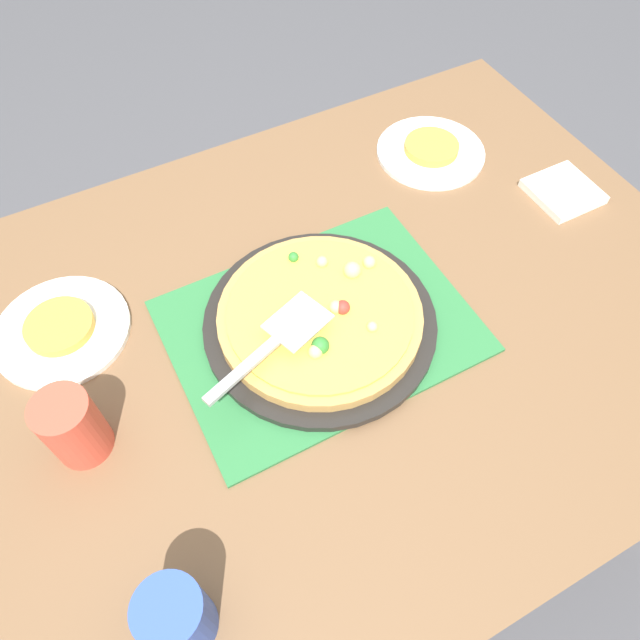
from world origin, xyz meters
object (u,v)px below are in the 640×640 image
at_px(plate_far_right, 431,152).
at_px(served_slice_right, 431,147).
at_px(served_slice_left, 59,326).
at_px(plate_near_left, 62,331).
at_px(pizza_server, 276,341).
at_px(cup_near, 177,617).
at_px(napkin_stack, 563,191).
at_px(pizza, 321,315).
at_px(cup_far, 73,427).
at_px(pizza_pan, 320,322).

relative_size(plate_far_right, served_slice_right, 2.00).
distance_m(served_slice_left, served_slice_right, 0.78).
relative_size(plate_near_left, pizza_server, 0.95).
distance_m(cup_near, napkin_stack, 0.99).
height_order(pizza, plate_near_left, pizza).
bearing_deg(cup_near, pizza, -138.40).
relative_size(served_slice_left, cup_far, 0.92).
height_order(plate_near_left, cup_near, cup_near).
bearing_deg(served_slice_left, pizza_server, 142.29).
xyz_separation_m(pizza, napkin_stack, (-0.56, -0.05, -0.03)).
distance_m(pizza_server, napkin_stack, 0.66).
xyz_separation_m(served_slice_left, cup_near, (-0.03, 0.50, 0.04)).
relative_size(pizza, cup_far, 2.75).
bearing_deg(pizza_pan, served_slice_left, -26.44).
height_order(pizza_pan, served_slice_left, served_slice_left).
bearing_deg(cup_far, served_slice_left, -95.03).
distance_m(plate_near_left, served_slice_right, 0.78).
bearing_deg(cup_far, cup_near, 98.63).
bearing_deg(plate_near_left, pizza_server, 142.29).
distance_m(served_slice_left, cup_near, 0.50).
bearing_deg(pizza, cup_near, 41.60).
bearing_deg(served_slice_left, plate_far_right, -173.77).
xyz_separation_m(served_slice_right, cup_far, (0.80, 0.30, 0.04)).
bearing_deg(cup_near, pizza_pan, -138.31).
relative_size(pizza_server, napkin_stack, 1.93).
bearing_deg(pizza_server, pizza_pan, -160.36).
bearing_deg(cup_near, served_slice_right, -142.09).
bearing_deg(plate_far_right, served_slice_right, 0.00).
xyz_separation_m(plate_far_right, napkin_stack, (-0.16, 0.22, 0.00)).
relative_size(pizza, served_slice_left, 3.00).
relative_size(pizza_pan, pizza, 1.15).
bearing_deg(plate_near_left, cup_near, 92.92).
xyz_separation_m(pizza, served_slice_right, (-0.40, -0.27, -0.02)).
xyz_separation_m(plate_near_left, plate_far_right, (-0.78, -0.08, 0.00)).
distance_m(plate_far_right, cup_near, 0.96).
bearing_deg(cup_far, served_slice_right, -159.63).
distance_m(pizza_pan, pizza_server, 0.11).
bearing_deg(cup_near, served_slice_left, -87.08).
bearing_deg(served_slice_right, plate_far_right, 0.00).
distance_m(cup_near, cup_far, 0.29).
bearing_deg(pizza_server, cup_near, 47.21).
height_order(served_slice_left, pizza_server, pizza_server).
bearing_deg(plate_far_right, served_slice_left, 6.23).
bearing_deg(pizza, cup_far, 3.33).
xyz_separation_m(served_slice_left, cup_far, (0.02, 0.21, 0.04)).
bearing_deg(pizza, napkin_stack, -174.47).
bearing_deg(plate_far_right, plate_near_left, 6.23).
height_order(plate_near_left, pizza_server, pizza_server).
bearing_deg(served_slice_right, pizza_server, 31.80).
bearing_deg(cup_far, plate_near_left, -95.03).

